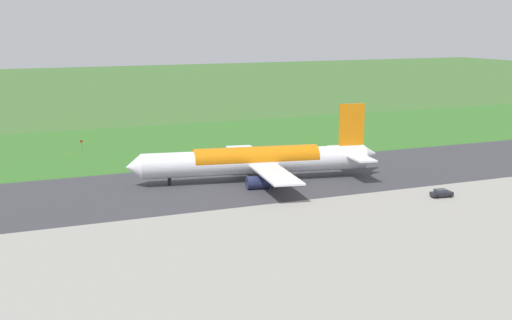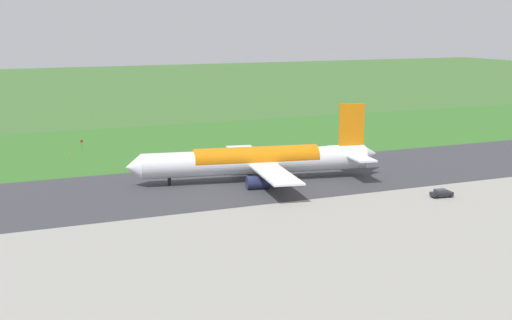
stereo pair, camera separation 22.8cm
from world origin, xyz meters
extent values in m
plane|color=#3D662D|center=(0.00, 0.00, 0.00)|extent=(800.00, 800.00, 0.00)
cube|color=#38383D|center=(0.00, 0.00, 0.03)|extent=(600.00, 38.68, 0.06)
cube|color=gray|center=(0.00, 58.97, 0.03)|extent=(440.00, 110.00, 0.05)
cube|color=#346B27|center=(0.00, -49.17, 0.02)|extent=(600.00, 80.00, 0.04)
cylinder|color=white|center=(-10.89, 0.00, 4.20)|extent=(48.12, 14.13, 5.20)
cone|color=white|center=(14.15, -4.80, 4.20)|extent=(3.88, 5.42, 4.94)
cone|color=white|center=(-35.64, 4.74, 4.80)|extent=(4.27, 5.00, 4.42)
cube|color=orange|center=(-31.64, 3.97, 11.30)|extent=(5.59, 1.54, 9.00)
cube|color=white|center=(-30.60, 9.37, 5.00)|extent=(5.62, 9.59, 0.36)
cube|color=white|center=(-32.67, -1.43, 5.00)|extent=(5.62, 9.59, 0.36)
cube|color=white|center=(-9.81, 10.99, 3.80)|extent=(10.03, 22.74, 0.35)
cube|color=white|center=(-13.94, -10.62, 3.80)|extent=(10.03, 22.74, 0.35)
cylinder|color=#23284C|center=(-8.01, 7.08, 1.32)|extent=(4.95, 3.60, 2.80)
cylinder|color=#23284C|center=(-10.83, -7.65, 1.32)|extent=(4.95, 3.60, 2.80)
cylinder|color=black|center=(7.02, -3.43, 1.71)|extent=(0.70, 0.70, 3.42)
cylinder|color=black|center=(-13.09, 4.49, 1.71)|extent=(0.70, 0.70, 3.42)
cylinder|color=black|center=(-14.59, -3.36, 1.71)|extent=(0.70, 0.70, 3.42)
cylinder|color=orange|center=(-10.89, 0.00, 4.72)|extent=(26.91, 10.10, 5.23)
cube|color=black|center=(-36.97, 28.19, 0.70)|extent=(4.42, 2.40, 0.75)
cube|color=#2D333D|center=(-36.78, 28.16, 1.35)|extent=(2.43, 2.01, 0.55)
cylinder|color=black|center=(-38.48, 27.55, 0.32)|extent=(0.67, 0.31, 0.64)
cylinder|color=black|center=(-38.23, 29.23, 0.32)|extent=(0.67, 0.31, 0.64)
cylinder|color=black|center=(-35.72, 27.14, 0.32)|extent=(0.67, 0.31, 0.64)
cylinder|color=black|center=(-35.47, 28.82, 0.32)|extent=(0.67, 0.31, 0.64)
cylinder|color=slate|center=(15.05, -51.12, 1.18)|extent=(0.10, 0.10, 2.36)
cube|color=red|center=(15.05, -51.14, 2.66)|extent=(0.60, 0.04, 0.60)
cone|color=orange|center=(18.67, -48.83, 0.28)|extent=(0.40, 0.40, 0.55)
camera|label=1|loc=(53.05, 139.45, 33.42)|focal=52.39mm
camera|label=2|loc=(52.84, 139.55, 33.42)|focal=52.39mm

